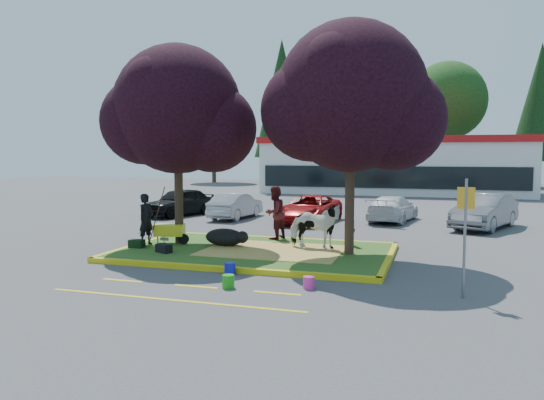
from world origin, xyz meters
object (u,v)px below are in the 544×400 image
(bucket_pink, at_px, (309,283))
(car_black, at_px, (180,202))
(handler, at_px, (146,219))
(car_silver, at_px, (236,206))
(wheelbarrow, at_px, (170,230))
(bucket_blue, at_px, (230,269))
(cow, at_px, (315,226))
(sign_post, at_px, (465,225))
(bucket_green, at_px, (228,281))
(calf, at_px, (225,237))

(bucket_pink, relative_size, car_black, 0.07)
(handler, height_order, car_silver, handler)
(wheelbarrow, distance_m, car_black, 9.17)
(bucket_pink, distance_m, bucket_blue, 2.41)
(cow, distance_m, car_black, 11.75)
(bucket_blue, bearing_deg, car_silver, 110.58)
(cow, relative_size, sign_post, 0.66)
(sign_post, xyz_separation_m, bucket_green, (-5.18, -0.73, -1.45))
(bucket_green, relative_size, car_black, 0.08)
(sign_post, distance_m, bucket_pink, 3.68)
(bucket_green, bearing_deg, cow, 78.36)
(car_black, bearing_deg, calf, -37.25)
(bucket_blue, bearing_deg, sign_post, -5.60)
(bucket_green, distance_m, bucket_pink, 1.88)
(car_black, bearing_deg, car_silver, 14.26)
(sign_post, height_order, car_black, sign_post)
(cow, distance_m, wheelbarrow, 4.83)
(bucket_pink, height_order, car_silver, car_silver)
(bucket_green, bearing_deg, handler, 139.03)
(handler, distance_m, sign_post, 10.13)
(wheelbarrow, bearing_deg, sign_post, -35.73)
(cow, distance_m, bucket_pink, 4.37)
(sign_post, height_order, car_silver, sign_post)
(bucket_pink, relative_size, car_silver, 0.08)
(sign_post, xyz_separation_m, car_silver, (-9.84, 11.71, -0.99))
(calf, height_order, bucket_pink, calf)
(car_black, bearing_deg, cow, -24.79)
(handler, distance_m, bucket_pink, 7.14)
(calf, height_order, bucket_blue, calf)
(wheelbarrow, height_order, bucket_blue, wheelbarrow)
(bucket_pink, bearing_deg, wheelbarrow, 145.97)
(bucket_green, xyz_separation_m, bucket_blue, (-0.47, 1.28, 0.00))
(bucket_blue, bearing_deg, handler, 147.03)
(cow, bearing_deg, calf, 99.89)
(sign_post, xyz_separation_m, bucket_blue, (-5.66, 0.55, -1.45))
(calf, relative_size, car_silver, 0.35)
(handler, height_order, bucket_green, handler)
(car_silver, bearing_deg, wheelbarrow, 100.43)
(calf, distance_m, car_black, 10.04)
(handler, bearing_deg, calf, -64.29)
(wheelbarrow, xyz_separation_m, bucket_pink, (5.64, -3.81, -0.45))
(bucket_blue, distance_m, car_black, 13.46)
(sign_post, bearing_deg, bucket_green, -167.76)
(cow, xyz_separation_m, bucket_pink, (0.83, -4.23, -0.73))
(bucket_pink, bearing_deg, bucket_green, -164.62)
(handler, xyz_separation_m, wheelbarrow, (0.61, 0.45, -0.39))
(cow, height_order, car_silver, cow)
(cow, bearing_deg, car_black, 51.84)
(sign_post, xyz_separation_m, car_black, (-12.92, 11.87, -0.91))
(cow, xyz_separation_m, car_black, (-8.72, 7.87, -0.18))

